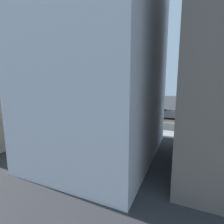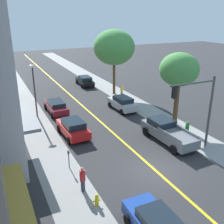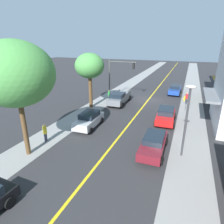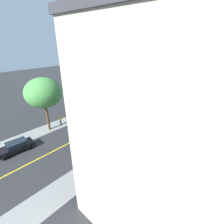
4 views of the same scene
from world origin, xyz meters
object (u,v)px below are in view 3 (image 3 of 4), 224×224
street_tree_left_near (15,74)px  pedestrian_red_shirt (187,98)px  parking_meter (186,104)px  traffic_light_mast (117,73)px  street_tree_right_corner (90,66)px  silver_sedan_right_curb (89,119)px  small_dog (113,97)px  maroon_sedan_left_curb (154,143)px  red_sedan_left_curb (166,115)px  pedestrian_yellow_shirt (45,132)px  blue_sedan_left_curb (175,89)px  street_lamp (187,113)px  pedestrian_green_shirt (109,95)px  grey_pickup_truck (119,98)px  fire_hydrant (185,98)px

street_tree_left_near → pedestrian_red_shirt: (-11.25, -18.72, -5.43)m
parking_meter → traffic_light_mast: traffic_light_mast is taller
street_tree_right_corner → silver_sedan_right_curb: 8.13m
parking_meter → small_dog: bearing=-5.6°
traffic_light_mast → maroon_sedan_left_curb: 16.03m
red_sedan_left_curb → silver_sedan_right_curb: bearing=-61.8°
red_sedan_left_curb → street_tree_left_near: bearing=-43.3°
pedestrian_yellow_shirt → parking_meter: bearing=-50.1°
blue_sedan_left_curb → street_lamp: bearing=7.2°
blue_sedan_left_curb → pedestrian_green_shirt: size_ratio=2.54×
pedestrian_yellow_shirt → pedestrian_red_shirt: (-11.33, -16.54, 0.01)m
parking_meter → street_lamp: size_ratio=0.25×
pedestrian_yellow_shirt → pedestrian_red_shirt: size_ratio=0.99×
street_tree_right_corner → grey_pickup_truck: street_tree_right_corner is taller
pedestrian_yellow_shirt → street_tree_left_near: bearing=172.0°
silver_sedan_right_curb → traffic_light_mast: bearing=-177.6°
street_tree_left_near → fire_hydrant: (-10.98, -20.36, -5.96)m
street_tree_right_corner → fire_hydrant: (-11.83, -7.96, -5.14)m
pedestrian_yellow_shirt → street_tree_right_corner: bearing=-5.9°
small_dog → street_lamp: bearing=-22.6°
pedestrian_yellow_shirt → pedestrian_red_shirt: 20.05m
fire_hydrant → small_dog: size_ratio=1.00×
pedestrian_red_shirt → small_dog: size_ratio=2.24×
silver_sedan_right_curb → pedestrian_yellow_shirt: bearing=-29.3°
traffic_light_mast → small_dog: 3.75m
fire_hydrant → street_lamp: (-0.43, 16.07, 3.17)m
street_tree_left_near → traffic_light_mast: size_ratio=1.43×
red_sedan_left_curb → blue_sedan_left_curb: (0.10, -13.38, -0.02)m
maroon_sedan_left_curb → pedestrian_yellow_shirt: size_ratio=2.80×
traffic_light_mast → pedestrian_yellow_shirt: 15.62m
traffic_light_mast → maroon_sedan_left_curb: size_ratio=1.29×
street_tree_left_near → maroon_sedan_left_curb: (-9.22, -4.01, -5.58)m
silver_sedan_right_curb → maroon_sedan_left_curb: 7.57m
parking_meter → small_dog: 10.61m
fire_hydrant → street_lamp: street_lamp is taller
street_tree_left_near → small_dog: (-0.71, -16.77, -5.95)m
street_tree_right_corner → fire_hydrant: 15.16m
traffic_light_mast → pedestrian_red_shirt: 10.71m
street_lamp → grey_pickup_truck: (9.16, -10.99, -2.64)m
street_lamp → small_dog: (10.70, -12.49, -3.16)m
street_tree_right_corner → pedestrian_yellow_shirt: 11.24m
fire_hydrant → red_sedan_left_curb: red_sedan_left_curb is taller
street_lamp → maroon_sedan_left_curb: street_lamp is taller
grey_pickup_truck → pedestrian_red_shirt: (-9.01, -3.46, -0.01)m
street_tree_right_corner → red_sedan_left_curb: (-10.19, 1.69, -4.69)m
parking_meter → street_tree_left_near: bearing=54.4°
street_tree_right_corner → small_dog: bearing=-109.7°
red_sedan_left_curb → pedestrian_green_shirt: (8.89, -5.02, 0.14)m
silver_sedan_right_curb → grey_pickup_truck: 8.84m
parking_meter → traffic_light_mast: 10.76m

